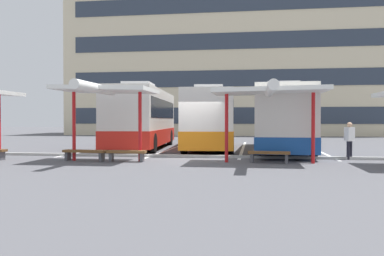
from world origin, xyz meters
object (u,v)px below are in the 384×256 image
at_px(coach_bus_2, 282,120).
at_px(bench_3, 127,153).
at_px(bench_2, 85,153).
at_px(bench_4, 269,154).
at_px(waiting_shelter_1, 104,91).
at_px(coach_bus_0, 143,119).
at_px(coach_bus_1, 210,121).
at_px(waiting_shelter_2, 270,92).
at_px(waiting_passenger_0, 349,138).

bearing_deg(coach_bus_2, bench_3, -132.62).
height_order(bench_2, bench_4, same).
xyz_separation_m(waiting_shelter_1, bench_3, (0.90, 0.07, -2.50)).
relative_size(coach_bus_0, bench_2, 5.65).
xyz_separation_m(coach_bus_1, waiting_shelter_1, (-3.45, -7.94, 1.21)).
height_order(bench_3, bench_4, same).
relative_size(coach_bus_1, waiting_shelter_2, 2.29).
bearing_deg(coach_bus_1, coach_bus_0, -179.32).
relative_size(coach_bus_2, bench_4, 7.54).
height_order(coach_bus_0, coach_bus_1, coach_bus_0).
height_order(bench_2, waiting_shelter_2, waiting_shelter_2).
distance_m(waiting_shelter_2, waiting_passenger_0, 4.41).
distance_m(coach_bus_1, waiting_passenger_0, 8.61).
height_order(coach_bus_1, bench_4, coach_bus_1).
height_order(coach_bus_2, bench_2, coach_bus_2).
distance_m(coach_bus_1, bench_3, 8.37).
relative_size(bench_2, waiting_shelter_2, 0.39).
relative_size(coach_bus_1, waiting_shelter_1, 2.40).
distance_m(waiting_shelter_1, waiting_passenger_0, 10.39).
relative_size(coach_bus_0, bench_4, 6.32).
xyz_separation_m(coach_bus_2, waiting_shelter_1, (-7.47, -7.21, 1.17)).
relative_size(coach_bus_1, waiting_passenger_0, 6.82).
relative_size(coach_bus_2, waiting_shelter_2, 2.64).
bearing_deg(coach_bus_2, coach_bus_1, 169.72).
bearing_deg(waiting_shelter_2, bench_3, -178.71).
height_order(coach_bus_1, bench_3, coach_bus_1).
bearing_deg(coach_bus_0, coach_bus_1, 0.68).
height_order(waiting_shelter_1, bench_4, waiting_shelter_1).
distance_m(coach_bus_1, waiting_shelter_2, 8.41).
distance_m(coach_bus_0, bench_3, 8.07).
height_order(waiting_shelter_1, waiting_passenger_0, waiting_shelter_1).
bearing_deg(coach_bus_2, waiting_passenger_0, -63.19).
bearing_deg(waiting_shelter_2, bench_2, -179.72).
bearing_deg(waiting_shelter_1, coach_bus_1, 66.51).
bearing_deg(waiting_passenger_0, bench_2, -168.74).
bearing_deg(bench_2, coach_bus_1, 60.77).
bearing_deg(waiting_shelter_2, coach_bus_1, 111.70).
bearing_deg(coach_bus_1, waiting_shelter_1, -113.49).
bearing_deg(bench_4, coach_bus_0, 133.48).
relative_size(coach_bus_2, bench_2, 6.74).
distance_m(bench_4, waiting_passenger_0, 3.93).
relative_size(coach_bus_2, waiting_passenger_0, 7.87).
bearing_deg(waiting_shelter_2, waiting_shelter_1, -178.26).
height_order(coach_bus_0, bench_3, coach_bus_0).
bearing_deg(bench_2, waiting_shelter_1, -10.21).
bearing_deg(waiting_shelter_2, bench_4, 90.00).
xyz_separation_m(bench_4, waiting_passenger_0, (3.41, 1.87, 0.57)).
bearing_deg(coach_bus_1, waiting_passenger_0, -40.89).
xyz_separation_m(waiting_shelter_1, bench_2, (-0.90, 0.16, -2.49)).
relative_size(coach_bus_0, waiting_shelter_1, 2.32).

